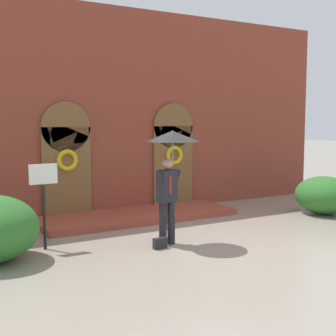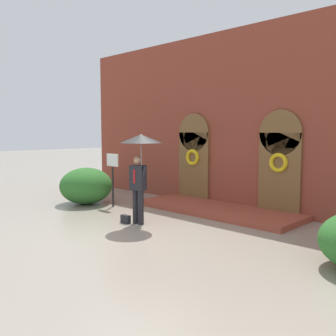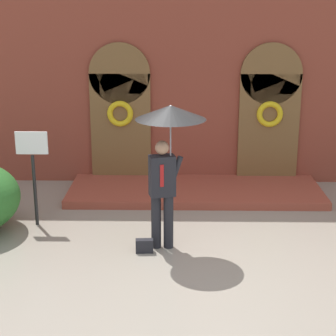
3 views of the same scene
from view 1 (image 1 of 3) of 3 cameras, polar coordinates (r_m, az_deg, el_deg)
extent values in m
plane|color=gray|center=(9.78, 4.45, -9.44)|extent=(80.00, 80.00, 0.00)
cube|color=brown|center=(13.10, -6.09, 6.83)|extent=(14.00, 0.50, 5.60)
cube|color=brown|center=(12.32, -12.24, -0.67)|extent=(1.30, 0.08, 2.40)
cylinder|color=brown|center=(12.25, -12.36, 4.92)|extent=(1.30, 0.08, 1.30)
cube|color=brown|center=(13.66, 0.62, 0.11)|extent=(1.30, 0.08, 2.40)
cylinder|color=brown|center=(13.59, 0.62, 5.15)|extent=(1.30, 0.08, 1.30)
torus|color=gold|center=(12.22, -12.17, 0.93)|extent=(0.56, 0.12, 0.56)
torus|color=gold|center=(13.57, 0.77, 1.55)|extent=(0.56, 0.12, 0.56)
cube|color=#98402E|center=(12.32, -3.73, -5.82)|extent=(5.20, 1.80, 0.16)
cylinder|color=black|center=(9.70, -0.63, -6.81)|extent=(0.16, 0.16, 0.90)
cylinder|color=black|center=(9.80, 0.39, -6.68)|extent=(0.16, 0.16, 0.90)
cube|color=black|center=(9.61, -0.12, -2.21)|extent=(0.45, 0.34, 0.66)
cube|color=#A51919|center=(9.49, 0.28, -2.06)|extent=(0.06, 0.03, 0.36)
sphere|color=#A87A5B|center=(9.55, -0.12, 0.53)|extent=(0.22, 0.22, 0.22)
cylinder|color=black|center=(9.70, 1.00, -1.53)|extent=(0.22, 0.09, 0.46)
cylinder|color=gray|center=(9.62, 0.56, 0.33)|extent=(0.02, 0.02, 0.98)
cone|color=black|center=(9.58, 0.56, 3.90)|extent=(1.10, 1.10, 0.22)
cone|color=white|center=(9.58, 0.56, 3.99)|extent=(0.61, 0.60, 0.20)
cube|color=black|center=(9.52, -0.99, -9.16)|extent=(0.29, 0.14, 0.22)
cylinder|color=black|center=(9.67, -14.83, -5.84)|extent=(0.06, 0.06, 1.30)
cube|color=white|center=(9.53, -14.97, -0.72)|extent=(0.56, 0.03, 0.40)
ellipsoid|color=#2D6B28|center=(13.57, 18.52, -3.14)|extent=(1.53, 1.64, 1.04)
camera|label=2|loc=(12.26, 51.27, 2.98)|focal=40.00mm
camera|label=3|loc=(5.21, 63.82, 17.37)|focal=60.00mm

